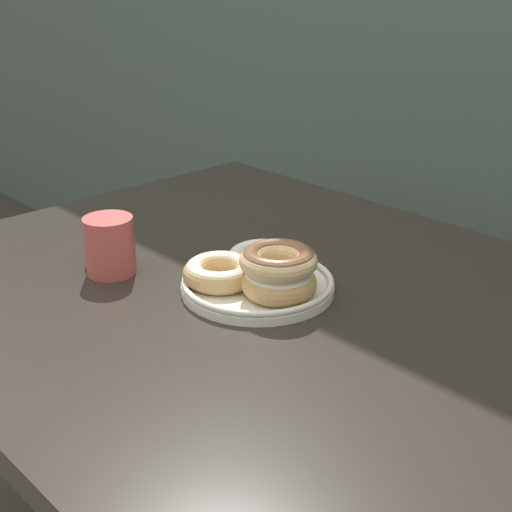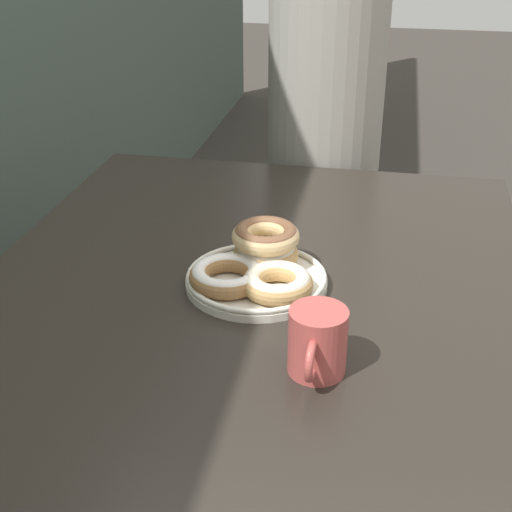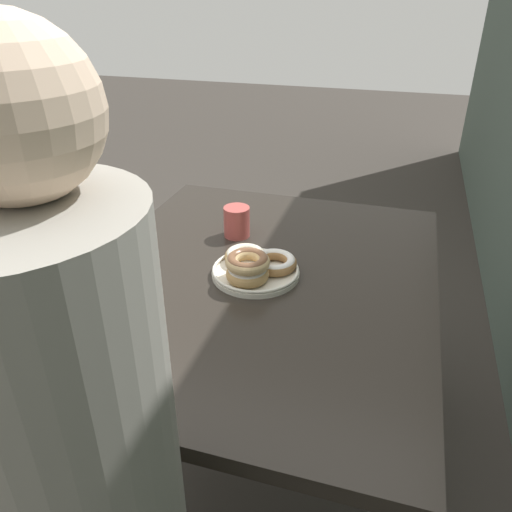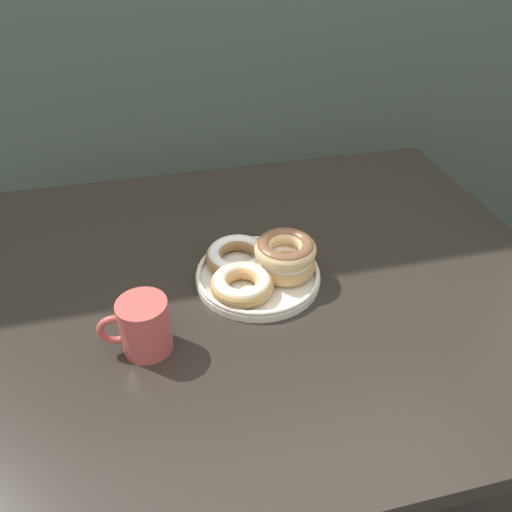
# 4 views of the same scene
# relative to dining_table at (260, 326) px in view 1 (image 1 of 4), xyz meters

# --- Properties ---
(dining_table) EXTENTS (1.22, 0.98, 0.73)m
(dining_table) POSITION_rel_dining_table_xyz_m (0.00, 0.00, 0.00)
(dining_table) COLOR #28231E
(dining_table) RESTS_ON ground_plane
(donut_plate) EXTENTS (0.25, 0.26, 0.09)m
(donut_plate) POSITION_rel_dining_table_xyz_m (0.00, -0.01, 0.10)
(donut_plate) COLOR silver
(donut_plate) RESTS_ON dining_table
(coffee_mug) EXTENTS (0.12, 0.08, 0.10)m
(coffee_mug) POSITION_rel_dining_table_xyz_m (-0.23, -0.14, 0.12)
(coffee_mug) COLOR #B74C47
(coffee_mug) RESTS_ON dining_table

